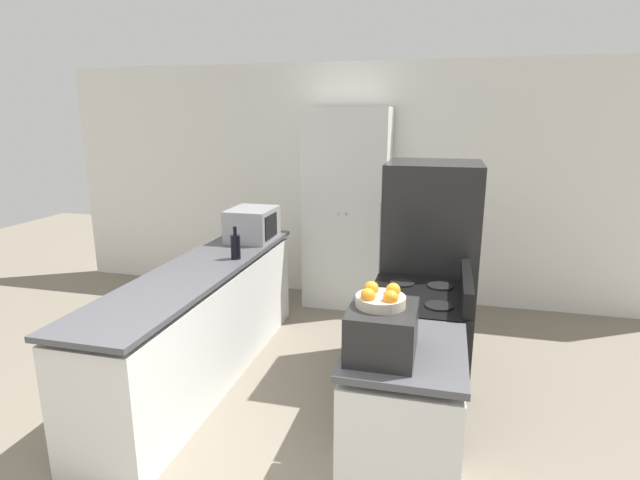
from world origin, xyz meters
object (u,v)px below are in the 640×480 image
(stove, at_px, (416,357))
(refrigerator, at_px, (429,269))
(wine_bottle, at_px, (236,246))
(fruit_bowl, at_px, (381,298))
(pantry_cabinet, at_px, (347,209))
(toaster_oven, at_px, (382,331))
(microwave, at_px, (252,224))

(stove, height_order, refrigerator, refrigerator)
(wine_bottle, bearing_deg, fruit_bowl, -45.09)
(pantry_cabinet, height_order, toaster_oven, pantry_cabinet)
(fruit_bowl, bearing_deg, wine_bottle, 134.91)
(stove, height_order, toaster_oven, toaster_oven)
(refrigerator, xyz_separation_m, wine_bottle, (-1.53, -0.31, 0.17))
(toaster_oven, bearing_deg, stove, 81.61)
(pantry_cabinet, xyz_separation_m, stove, (0.89, -2.06, -0.60))
(pantry_cabinet, bearing_deg, microwave, -127.06)
(wine_bottle, height_order, fruit_bowl, fruit_bowl)
(refrigerator, relative_size, wine_bottle, 6.35)
(fruit_bowl, bearing_deg, refrigerator, 83.85)
(wine_bottle, distance_m, fruit_bowl, 1.92)
(pantry_cabinet, relative_size, wine_bottle, 7.95)
(fruit_bowl, bearing_deg, microwave, 126.19)
(wine_bottle, bearing_deg, refrigerator, 11.36)
(toaster_oven, bearing_deg, wine_bottle, 134.80)
(stove, relative_size, toaster_oven, 2.79)
(microwave, bearing_deg, pantry_cabinet, 52.94)
(stove, relative_size, fruit_bowl, 4.44)
(toaster_oven, bearing_deg, fruit_bowl, 125.69)
(pantry_cabinet, height_order, wine_bottle, pantry_cabinet)
(stove, distance_m, fruit_bowl, 1.15)
(refrigerator, distance_m, microwave, 1.68)
(pantry_cabinet, distance_m, microwave, 1.18)
(microwave, distance_m, toaster_oven, 2.49)
(stove, height_order, microwave, microwave)
(refrigerator, bearing_deg, microwave, 168.54)
(toaster_oven, bearing_deg, refrigerator, 84.37)
(wine_bottle, distance_m, toaster_oven, 1.94)
(toaster_oven, bearing_deg, pantry_cabinet, 104.46)
(microwave, bearing_deg, wine_bottle, -80.38)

